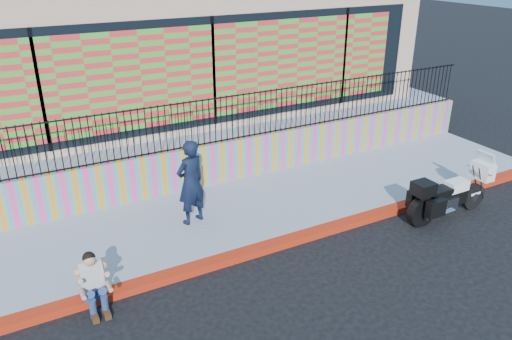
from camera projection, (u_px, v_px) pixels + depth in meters
ground at (296, 242)px, 10.72m from camera, size 90.00×90.00×0.00m
red_curb at (296, 239)px, 10.69m from camera, size 16.00×0.30×0.15m
sidewalk at (259, 207)px, 12.02m from camera, size 16.00×3.00×0.15m
mural_wall at (230, 160)px, 13.05m from camera, size 16.00×0.20×1.10m
metal_fence at (229, 118)px, 12.59m from camera, size 15.80×0.04×1.20m
elevated_platform at (166, 112)px, 17.19m from camera, size 16.00×10.00×1.25m
storefront_building at (163, 35)px, 15.95m from camera, size 14.00×8.06×4.00m
police_motorcycle at (448, 194)px, 11.47m from camera, size 2.32×0.77×1.45m
police_officer at (191, 182)px, 10.83m from camera, size 0.81×0.66×1.94m
seated_man at (95, 288)px, 8.53m from camera, size 0.54×0.71×1.06m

